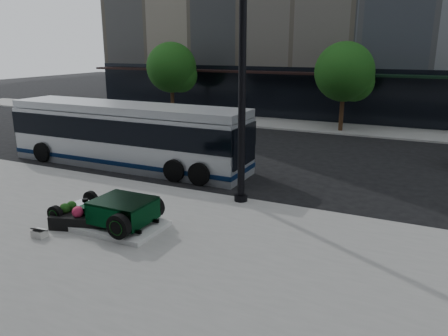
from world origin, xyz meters
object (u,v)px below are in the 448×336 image
at_px(transit_bus, 127,135).
at_px(hot_rod, 118,210).
at_px(lamppost, 242,90).
at_px(flower_planter, 88,218).

bearing_deg(transit_bus, hot_rod, -54.72).
distance_m(lamppost, flower_planter, 6.51).
xyz_separation_m(flower_planter, transit_bus, (-3.61, 6.71, 1.12)).
height_order(hot_rod, lamppost, lamppost).
xyz_separation_m(hot_rod, lamppost, (2.43, 3.87, 3.39)).
bearing_deg(transit_bus, lamppost, -20.18).
height_order(flower_planter, transit_bus, transit_bus).
xyz_separation_m(lamppost, transit_bus, (-6.98, 2.57, -2.61)).
relative_size(lamppost, flower_planter, 3.69).
bearing_deg(lamppost, hot_rod, -122.05).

